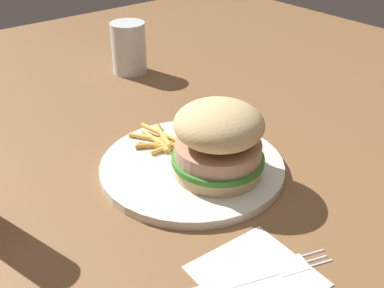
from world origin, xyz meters
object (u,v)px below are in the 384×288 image
Objects in this scene: napkin at (256,275)px; fork at (258,273)px; plate at (192,167)px; drink_glass at (129,51)px; fries_pile at (160,140)px; sandwich at (218,140)px.

napkin is 0.00m from fork.
plate is 2.29× the size of napkin.
fork is at bearing -18.53° from napkin.
napkin is at bearing -110.02° from drink_glass.
fries_pile is at bearing 75.60° from fork.
fork is at bearing -104.40° from fries_pile.
drink_glass reaches higher than fork.
plate is 0.21m from napkin.
fork is (-0.07, -0.26, -0.01)m from fries_pile.
plate is 2.76× the size of fries_pile.
napkin is at bearing -118.48° from sandwich.
drink_glass is (0.13, 0.36, 0.04)m from plate.
fork is 0.59m from drink_glass.
sandwich is at bearing -72.19° from plate.
fries_pile is at bearing 91.86° from plate.
napkin is 1.09× the size of drink_glass.
sandwich reaches higher than fries_pile.
plate is at bearing -88.14° from fries_pile.
sandwich is 1.21× the size of drink_glass.
plate reaches higher than fork.
napkin is 0.59m from drink_glass.
drink_glass is at bearing 65.44° from fries_pile.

